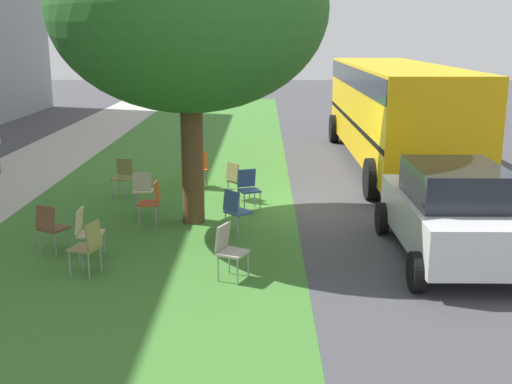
{
  "coord_description": "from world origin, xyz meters",
  "views": [
    {
      "loc": [
        -13.37,
        0.89,
        3.71
      ],
      "look_at": [
        -2.02,
        1.02,
        0.87
      ],
      "focal_mm": 44.36,
      "sensor_mm": 36.0,
      "label": 1
    }
  ],
  "objects": [
    {
      "name": "chair_7",
      "position": [
        -0.28,
        3.46,
        0.52
      ],
      "size": [
        0.44,
        0.44,
        0.88
      ],
      "color": "beige",
      "rests_on": "ground"
    },
    {
      "name": "parked_car",
      "position": [
        -3.2,
        -2.26,
        0.84
      ],
      "size": [
        3.7,
        1.92,
        1.65
      ],
      "color": "silver",
      "rests_on": "ground"
    },
    {
      "name": "ground",
      "position": [
        0.0,
        0.0,
        0.0
      ],
      "size": [
        80.0,
        80.0,
        0.0
      ],
      "primitive_type": "plane",
      "color": "#424247"
    },
    {
      "name": "school_bus",
      "position": [
        4.83,
        -2.87,
        1.76
      ],
      "size": [
        10.4,
        2.8,
        2.88
      ],
      "color": "yellow",
      "rests_on": "ground"
    },
    {
      "name": "chair_10",
      "position": [
        -4.12,
        1.41,
        0.52
      ],
      "size": [
        0.55,
        0.56,
        0.88
      ],
      "color": "#ADA393",
      "rests_on": "ground"
    },
    {
      "name": "grass_verge",
      "position": [
        0.0,
        3.2,
        0.0
      ],
      "size": [
        48.0,
        6.0,
        0.01
      ],
      "primitive_type": "cube",
      "color": "#3D752D",
      "rests_on": "ground"
    },
    {
      "name": "street_tree",
      "position": [
        -1.02,
        2.3,
        4.17
      ],
      "size": [
        5.28,
        5.28,
        6.13
      ],
      "color": "brown",
      "rests_on": "ground"
    },
    {
      "name": "chair_1",
      "position": [
        -1.23,
        3.1,
        0.52
      ],
      "size": [
        0.43,
        0.43,
        0.88
      ],
      "color": "#C64C1E",
      "rests_on": "ground"
    },
    {
      "name": "chair_0",
      "position": [
        1.92,
        2.49,
        0.52
      ],
      "size": [
        0.59,
        0.59,
        0.88
      ],
      "color": "#C64C1E",
      "rests_on": "ground"
    },
    {
      "name": "chair_5",
      "position": [
        -2.99,
        4.56,
        0.52
      ],
      "size": [
        0.56,
        0.55,
        0.88
      ],
      "color": "brown",
      "rests_on": "ground"
    },
    {
      "name": "chair_3",
      "position": [
        -3.23,
        3.87,
        0.52
      ],
      "size": [
        0.43,
        0.44,
        0.88
      ],
      "color": "beige",
      "rests_on": "ground"
    },
    {
      "name": "chair_9",
      "position": [
        -0.09,
        1.21,
        0.52
      ],
      "size": [
        0.54,
        0.54,
        0.88
      ],
      "color": "#335184",
      "rests_on": "ground"
    },
    {
      "name": "chair_2",
      "position": [
        -3.99,
        3.63,
        0.52
      ],
      "size": [
        0.52,
        0.52,
        0.88
      ],
      "color": "olive",
      "rests_on": "ground"
    },
    {
      "name": "chair_4",
      "position": [
        0.71,
        1.5,
        0.52
      ],
      "size": [
        0.59,
        0.59,
        0.88
      ],
      "color": "olive",
      "rests_on": "ground"
    },
    {
      "name": "chair_8",
      "position": [
        1.07,
        4.18,
        0.52
      ],
      "size": [
        0.5,
        0.5,
        0.88
      ],
      "color": "olive",
      "rests_on": "ground"
    },
    {
      "name": "chair_6",
      "position": [
        -1.89,
        1.41,
        0.52
      ],
      "size": [
        0.59,
        0.59,
        0.88
      ],
      "color": "#335184",
      "rests_on": "ground"
    }
  ]
}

